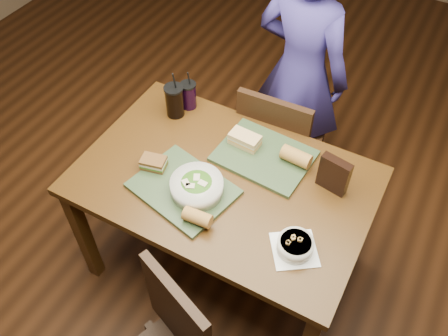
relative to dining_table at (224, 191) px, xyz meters
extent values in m
plane|color=#381C0B|center=(0.00, 0.00, -0.66)|extent=(6.00, 6.00, 0.00)
cube|color=#44280D|center=(-0.60, -0.38, -0.30)|extent=(0.06, 0.06, 0.71)
cube|color=#44280D|center=(-0.60, 0.38, -0.30)|extent=(0.06, 0.06, 0.71)
cube|color=#44280D|center=(0.60, 0.38, -0.30)|extent=(0.06, 0.06, 0.71)
cube|color=#44280D|center=(0.00, 0.00, 0.07)|extent=(1.30, 0.85, 0.04)
cube|color=black|center=(0.13, -0.60, -0.02)|extent=(0.36, 0.17, 0.45)
cube|color=black|center=(0.04, 0.61, -0.25)|extent=(0.40, 0.40, 0.04)
cube|color=black|center=(0.04, 0.43, 0.00)|extent=(0.39, 0.05, 0.46)
cube|color=black|center=(-0.13, 0.44, -0.46)|extent=(0.04, 0.04, 0.40)
cube|color=black|center=(0.21, 0.44, -0.46)|extent=(0.04, 0.04, 0.40)
cube|color=black|center=(-0.13, 0.77, -0.46)|extent=(0.04, 0.04, 0.40)
cube|color=black|center=(0.21, 0.77, -0.46)|extent=(0.04, 0.04, 0.40)
imported|color=navy|center=(0.01, 0.85, 0.10)|extent=(0.60, 0.44, 1.52)
cube|color=#2F4125|center=(-0.12, -0.14, 0.10)|extent=(0.48, 0.41, 0.02)
cube|color=#2F4125|center=(0.10, 0.20, 0.10)|extent=(0.44, 0.35, 0.02)
cylinder|color=silver|center=(-0.06, -0.13, 0.14)|extent=(0.23, 0.23, 0.07)
ellipsoid|color=#427219|center=(-0.06, -0.13, 0.15)|extent=(0.19, 0.19, 0.06)
cube|color=beige|center=(-0.09, -0.16, 0.18)|extent=(0.05, 0.04, 0.01)
cube|color=beige|center=(-0.03, -0.13, 0.18)|extent=(0.04, 0.03, 0.01)
cube|color=beige|center=(-0.07, -0.17, 0.18)|extent=(0.05, 0.04, 0.01)
cube|color=beige|center=(-0.07, -0.12, 0.18)|extent=(0.04, 0.05, 0.01)
cube|color=white|center=(0.42, -0.19, 0.09)|extent=(0.24, 0.24, 0.00)
cylinder|color=silver|center=(0.42, -0.19, 0.12)|extent=(0.14, 0.14, 0.06)
cylinder|color=black|center=(0.42, -0.19, 0.14)|extent=(0.12, 0.12, 0.01)
cube|color=#B28947|center=(0.40, -0.18, 0.16)|extent=(0.02, 0.02, 0.01)
cube|color=#B28947|center=(0.40, -0.21, 0.16)|extent=(0.02, 0.02, 0.01)
cube|color=#B28947|center=(0.40, -0.19, 0.16)|extent=(0.02, 0.02, 0.01)
cube|color=#B28947|center=(0.39, -0.21, 0.16)|extent=(0.02, 0.02, 0.01)
cube|color=#B28947|center=(0.43, -0.18, 0.16)|extent=(0.02, 0.02, 0.01)
cube|color=#B28947|center=(0.43, -0.18, 0.16)|extent=(0.01, 0.01, 0.01)
cube|color=#593819|center=(-0.30, -0.10, 0.12)|extent=(0.12, 0.10, 0.01)
cube|color=#3F721E|center=(-0.30, -0.10, 0.13)|extent=(0.12, 0.10, 0.01)
cube|color=beige|center=(-0.30, -0.10, 0.14)|extent=(0.12, 0.10, 0.01)
cube|color=#593819|center=(-0.30, -0.10, 0.15)|extent=(0.12, 0.10, 0.01)
cube|color=tan|center=(-0.01, 0.22, 0.12)|extent=(0.15, 0.09, 0.02)
cube|color=orange|center=(-0.01, 0.22, 0.13)|extent=(0.15, 0.09, 0.01)
cube|color=beige|center=(-0.01, 0.22, 0.14)|extent=(0.15, 0.09, 0.01)
cube|color=tan|center=(-0.01, 0.22, 0.16)|extent=(0.15, 0.09, 0.02)
cylinder|color=#AD7533|center=(0.02, -0.27, 0.14)|extent=(0.12, 0.07, 0.06)
cylinder|color=#AD7533|center=(0.24, 0.23, 0.14)|extent=(0.14, 0.08, 0.07)
cylinder|color=black|center=(-0.42, 0.26, 0.17)|extent=(0.09, 0.09, 0.16)
cylinder|color=black|center=(-0.42, 0.26, 0.25)|extent=(0.10, 0.10, 0.01)
cylinder|color=black|center=(-0.41, 0.26, 0.30)|extent=(0.01, 0.03, 0.10)
cylinder|color=black|center=(-0.39, 0.34, 0.16)|extent=(0.08, 0.08, 0.13)
cylinder|color=black|center=(-0.39, 0.34, 0.23)|extent=(0.08, 0.08, 0.01)
cylinder|color=black|center=(-0.38, 0.34, 0.27)|extent=(0.01, 0.02, 0.09)
cube|color=black|center=(0.43, 0.18, 0.18)|extent=(0.14, 0.06, 0.18)
camera|label=1|loc=(0.65, -1.19, 1.71)|focal=38.00mm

